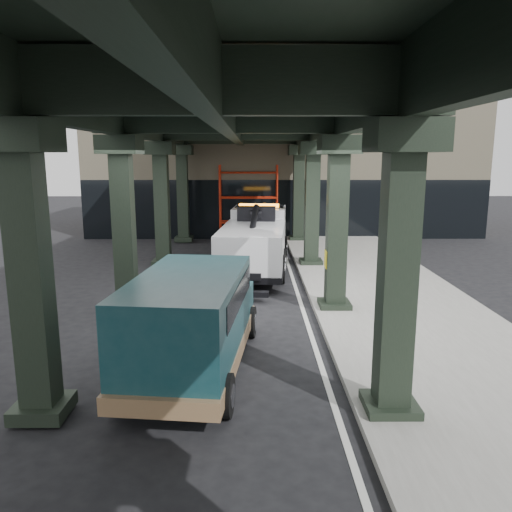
{
  "coord_description": "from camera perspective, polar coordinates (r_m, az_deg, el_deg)",
  "views": [
    {
      "loc": [
        0.23,
        -11.94,
        4.44
      ],
      "look_at": [
        0.32,
        1.73,
        1.7
      ],
      "focal_mm": 35.0,
      "sensor_mm": 36.0,
      "label": 1
    }
  ],
  "objects": [
    {
      "name": "ground",
      "position": [
        12.74,
        -1.39,
        -9.07
      ],
      "size": [
        90.0,
        90.0,
        0.0
      ],
      "primitive_type": "plane",
      "color": "black",
      "rests_on": "ground"
    },
    {
      "name": "sidewalk",
      "position": [
        15.21,
        16.04,
        -5.79
      ],
      "size": [
        5.0,
        40.0,
        0.15
      ],
      "primitive_type": "cube",
      "color": "gray",
      "rests_on": "ground"
    },
    {
      "name": "lane_stripe",
      "position": [
        14.7,
        5.43,
        -6.27
      ],
      "size": [
        0.12,
        38.0,
        0.01
      ],
      "primitive_type": "cube",
      "color": "silver",
      "rests_on": "ground"
    },
    {
      "name": "viaduct",
      "position": [
        13.99,
        -3.06,
        15.51
      ],
      "size": [
        7.4,
        32.0,
        6.4
      ],
      "color": "black",
      "rests_on": "ground"
    },
    {
      "name": "building",
      "position": [
        31.99,
        2.86,
        10.53
      ],
      "size": [
        22.0,
        10.0,
        8.0
      ],
      "primitive_type": "cube",
      "color": "#C6B793",
      "rests_on": "ground"
    },
    {
      "name": "scaffolding",
      "position": [
        26.68,
        -0.86,
        6.32
      ],
      "size": [
        3.08,
        0.88,
        4.0
      ],
      "color": "red",
      "rests_on": "ground"
    },
    {
      "name": "tow_truck",
      "position": [
        19.68,
        -0.01,
        2.05
      ],
      "size": [
        2.86,
        8.07,
        2.6
      ],
      "rotation": [
        0.0,
        0.0,
        -0.08
      ],
      "color": "black",
      "rests_on": "ground"
    },
    {
      "name": "towed_van",
      "position": [
        10.35,
        -7.24,
        -7.23
      ],
      "size": [
        2.6,
        5.51,
        2.16
      ],
      "rotation": [
        0.0,
        0.0,
        -0.11
      ],
      "color": "#10363C",
      "rests_on": "ground"
    }
  ]
}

